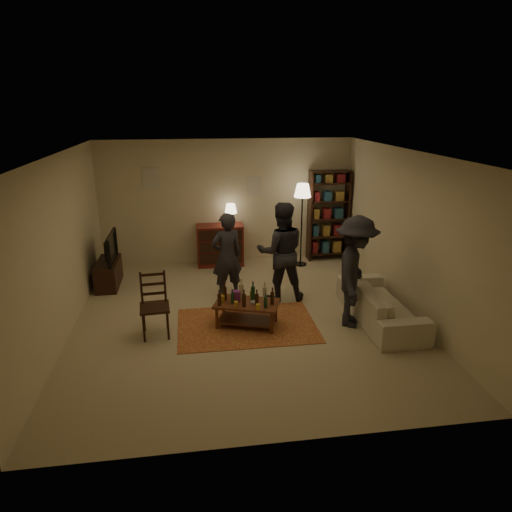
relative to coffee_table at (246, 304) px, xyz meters
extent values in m
plane|color=#C6B793|center=(0.00, 0.29, -0.37)|extent=(6.00, 6.00, 0.00)
plane|color=beige|center=(0.00, 3.29, 0.98)|extent=(5.50, 0.00, 5.50)
plane|color=beige|center=(-2.75, 0.29, 0.98)|extent=(0.00, 6.00, 6.00)
plane|color=beige|center=(2.75, 0.29, 0.98)|extent=(0.00, 6.00, 6.00)
plane|color=beige|center=(0.00, -2.71, 0.98)|extent=(5.50, 0.00, 5.50)
plane|color=white|center=(0.00, 0.29, 2.33)|extent=(6.00, 6.00, 0.00)
cube|color=beige|center=(-1.60, 3.27, 1.53)|extent=(0.35, 0.03, 0.45)
cube|color=beige|center=(0.60, 3.27, 1.33)|extent=(0.30, 0.03, 0.40)
cube|color=maroon|center=(0.01, 0.00, -0.37)|extent=(2.20, 1.50, 0.01)
cube|color=#5E301A|center=(0.01, 0.00, 0.01)|extent=(1.12, 0.84, 0.04)
cube|color=#5E301A|center=(0.01, 0.00, -0.26)|extent=(0.99, 0.71, 0.02)
cylinder|color=#5E301A|center=(-0.47, -0.06, -0.19)|extent=(0.05, 0.05, 0.37)
cylinder|color=#5E301A|center=(0.35, -0.35, -0.19)|extent=(0.05, 0.05, 0.37)
cylinder|color=#5E301A|center=(-0.34, 0.34, -0.19)|extent=(0.05, 0.05, 0.37)
cylinder|color=#5E301A|center=(0.49, 0.05, -0.19)|extent=(0.05, 0.05, 0.37)
cylinder|color=#B48F29|center=(-0.37, 0.09, 0.08)|extent=(0.07, 0.07, 0.10)
cylinder|color=#B48F29|center=(-0.18, -0.14, 0.08)|extent=(0.07, 0.07, 0.09)
cylinder|color=#B48F29|center=(0.12, 0.19, 0.09)|extent=(0.07, 0.07, 0.11)
cylinder|color=#B48F29|center=(0.14, -0.29, 0.08)|extent=(0.07, 0.07, 0.09)
cube|color=#7E3186|center=(-0.16, 0.07, 0.12)|extent=(0.14, 0.09, 0.18)
cylinder|color=gray|center=(0.11, -0.06, 0.05)|extent=(0.12, 0.12, 0.03)
cube|color=black|center=(-1.41, -0.12, 0.10)|extent=(0.47, 0.47, 0.04)
cylinder|color=black|center=(-1.58, -0.31, -0.14)|extent=(0.04, 0.04, 0.46)
cylinder|color=black|center=(-1.22, -0.28, -0.14)|extent=(0.04, 0.04, 0.46)
cylinder|color=black|center=(-1.60, 0.04, -0.14)|extent=(0.04, 0.04, 0.46)
cylinder|color=black|center=(-1.25, 0.07, -0.14)|extent=(0.04, 0.04, 0.46)
cube|color=black|center=(-1.43, 0.05, 0.38)|extent=(0.36, 0.06, 0.52)
cube|color=black|center=(-2.45, 2.09, -0.12)|extent=(0.40, 1.00, 0.50)
imported|color=black|center=(-2.43, 2.09, 0.41)|extent=(0.13, 0.97, 0.56)
cube|color=maroon|center=(-0.20, 3.01, 0.08)|extent=(1.00, 0.48, 0.90)
cube|color=black|center=(-0.20, 2.76, -0.15)|extent=(0.92, 0.02, 0.22)
cube|color=black|center=(-0.20, 2.76, 0.11)|extent=(0.92, 0.02, 0.22)
cube|color=black|center=(-0.20, 2.76, 0.37)|extent=(0.92, 0.02, 0.22)
cylinder|color=black|center=(0.05, 3.01, 0.55)|extent=(0.12, 0.12, 0.04)
cylinder|color=black|center=(0.05, 3.01, 0.68)|extent=(0.02, 0.02, 0.22)
cone|color=#FFE5B2|center=(0.05, 3.01, 0.89)|extent=(0.26, 0.26, 0.20)
cube|color=black|center=(1.82, 3.07, 0.63)|extent=(0.04, 0.34, 2.00)
cube|color=black|center=(2.68, 3.07, 0.63)|extent=(0.04, 0.34, 2.00)
cube|color=black|center=(2.25, 3.07, -0.22)|extent=(0.90, 0.34, 0.03)
cube|color=black|center=(2.25, 3.07, 0.18)|extent=(0.90, 0.34, 0.03)
cube|color=black|center=(2.25, 3.07, 0.58)|extent=(0.90, 0.34, 0.03)
cube|color=black|center=(2.25, 3.07, 0.98)|extent=(0.90, 0.34, 0.03)
cube|color=black|center=(2.25, 3.07, 1.38)|extent=(0.90, 0.34, 0.03)
cube|color=black|center=(2.25, 3.07, 1.63)|extent=(0.90, 0.34, 0.03)
cube|color=maroon|center=(1.95, 3.07, -0.08)|extent=(0.12, 0.22, 0.26)
cube|color=#24526E|center=(2.20, 3.07, -0.08)|extent=(0.15, 0.22, 0.26)
cube|color=olive|center=(2.47, 3.07, -0.08)|extent=(0.18, 0.22, 0.26)
cube|color=#24526E|center=(1.95, 3.07, 0.31)|extent=(0.12, 0.22, 0.24)
cube|color=olive|center=(2.20, 3.07, 0.31)|extent=(0.15, 0.22, 0.24)
cube|color=maroon|center=(2.47, 3.07, 0.31)|extent=(0.18, 0.22, 0.24)
cube|color=olive|center=(1.95, 3.07, 0.70)|extent=(0.12, 0.22, 0.22)
cube|color=maroon|center=(2.20, 3.07, 0.70)|extent=(0.15, 0.22, 0.22)
cube|color=#24526E|center=(2.47, 3.07, 0.70)|extent=(0.18, 0.22, 0.22)
cube|color=maroon|center=(1.95, 3.07, 1.09)|extent=(0.12, 0.22, 0.20)
cube|color=#24526E|center=(2.20, 3.07, 1.09)|extent=(0.15, 0.22, 0.20)
cube|color=olive|center=(2.47, 3.07, 1.09)|extent=(0.18, 0.22, 0.20)
cube|color=#24526E|center=(1.95, 3.07, 1.48)|extent=(0.12, 0.22, 0.18)
cube|color=olive|center=(2.20, 3.07, 1.48)|extent=(0.15, 0.22, 0.18)
cube|color=maroon|center=(2.47, 3.07, 1.48)|extent=(0.18, 0.22, 0.18)
cylinder|color=black|center=(1.55, 2.72, -0.36)|extent=(0.28, 0.28, 0.03)
cylinder|color=black|center=(1.55, 2.72, 0.43)|extent=(0.03, 0.03, 1.61)
cone|color=#FFE5B2|center=(1.55, 2.72, 1.29)|extent=(0.36, 0.36, 0.28)
imported|color=beige|center=(2.20, -0.11, -0.07)|extent=(0.81, 2.08, 0.61)
imported|color=#282830|center=(-0.20, 1.17, 0.43)|extent=(0.67, 0.54, 1.60)
imported|color=#26252D|center=(0.75, 0.98, 0.52)|extent=(0.91, 0.73, 1.79)
imported|color=#24232A|center=(1.70, -0.18, 0.52)|extent=(1.09, 1.33, 1.79)
camera|label=1|loc=(-0.81, -6.57, 3.03)|focal=32.00mm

